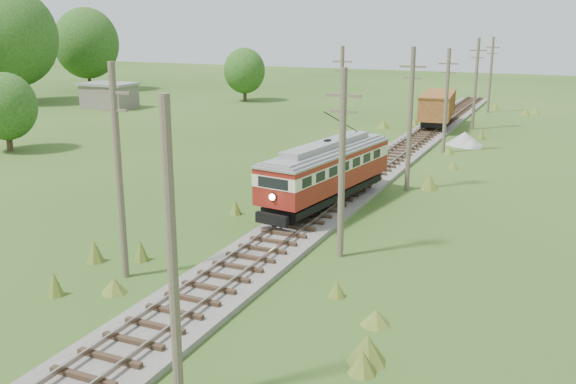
% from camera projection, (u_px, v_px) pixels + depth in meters
% --- Properties ---
extents(railbed_main, '(3.60, 96.00, 0.57)m').
position_uv_depth(railbed_main, '(372.00, 173.00, 44.95)').
color(railbed_main, '#605B54').
rests_on(railbed_main, ground).
extents(streetcar, '(4.20, 11.39, 5.15)m').
position_uv_depth(streetcar, '(327.00, 168.00, 36.36)').
color(streetcar, black).
rests_on(streetcar, ground).
extents(gondola, '(3.85, 9.27, 2.99)m').
position_uv_depth(gondola, '(437.00, 107.00, 63.87)').
color(gondola, black).
rests_on(gondola, ground).
extents(gravel_pile, '(3.23, 3.42, 1.17)m').
position_uv_depth(gravel_pile, '(466.00, 139.00, 55.57)').
color(gravel_pile, gray).
rests_on(gravel_pile, ground).
extents(utility_pole_r_1, '(0.30, 0.30, 8.80)m').
position_uv_depth(utility_pole_r_1, '(172.00, 259.00, 17.07)').
color(utility_pole_r_1, brown).
rests_on(utility_pole_r_1, ground).
extents(utility_pole_r_2, '(1.60, 0.30, 8.60)m').
position_uv_depth(utility_pole_r_2, '(342.00, 163.00, 28.45)').
color(utility_pole_r_2, brown).
rests_on(utility_pole_r_2, ground).
extents(utility_pole_r_3, '(1.60, 0.30, 9.00)m').
position_uv_depth(utility_pole_r_3, '(410.00, 118.00, 39.90)').
color(utility_pole_r_3, brown).
rests_on(utility_pole_r_3, ground).
extents(utility_pole_r_4, '(1.60, 0.30, 8.40)m').
position_uv_depth(utility_pole_r_4, '(446.00, 100.00, 51.51)').
color(utility_pole_r_4, brown).
rests_on(utility_pole_r_4, ground).
extents(utility_pole_r_5, '(1.60, 0.30, 8.90)m').
position_uv_depth(utility_pole_r_5, '(476.00, 83.00, 62.75)').
color(utility_pole_r_5, brown).
rests_on(utility_pole_r_5, ground).
extents(utility_pole_r_6, '(1.60, 0.30, 8.70)m').
position_uv_depth(utility_pole_r_6, '(491.00, 74.00, 74.32)').
color(utility_pole_r_6, brown).
rests_on(utility_pole_r_6, ground).
extents(utility_pole_l_a, '(1.60, 0.30, 9.00)m').
position_uv_depth(utility_pole_l_a, '(119.00, 171.00, 26.06)').
color(utility_pole_l_a, brown).
rests_on(utility_pole_l_a, ground).
extents(utility_pole_l_b, '(1.60, 0.30, 8.60)m').
position_uv_depth(utility_pole_l_b, '(341.00, 100.00, 50.92)').
color(utility_pole_l_b, brown).
rests_on(utility_pole_l_b, ground).
extents(tree_left_4, '(11.34, 11.34, 14.61)m').
position_uv_depth(tree_left_4, '(12.00, 38.00, 81.74)').
color(tree_left_4, '#38281C').
rests_on(tree_left_4, ground).
extents(tree_left_5, '(9.66, 9.66, 12.44)m').
position_uv_depth(tree_left_5, '(87.00, 43.00, 96.95)').
color(tree_left_5, '#38281C').
rests_on(tree_left_5, ground).
extents(tree_mid_a, '(5.46, 5.46, 7.03)m').
position_uv_depth(tree_mid_a, '(245.00, 71.00, 84.96)').
color(tree_mid_a, '#38281C').
rests_on(tree_mid_a, ground).
extents(tree_mid_c, '(5.04, 5.04, 6.49)m').
position_uv_depth(tree_mid_c, '(5.00, 107.00, 52.33)').
color(tree_mid_c, '#38281C').
rests_on(tree_mid_c, ground).
extents(shed, '(6.40, 4.40, 3.10)m').
position_uv_depth(shed, '(109.00, 95.00, 78.87)').
color(shed, slate).
rests_on(shed, ground).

